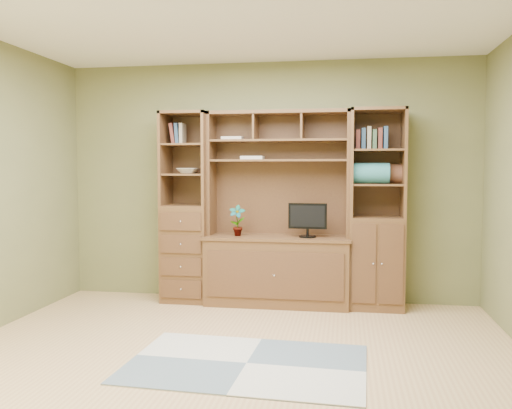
% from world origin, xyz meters
% --- Properties ---
extents(room, '(4.60, 4.10, 2.64)m').
position_xyz_m(room, '(0.00, 0.00, 1.30)').
color(room, tan).
rests_on(room, ground).
extents(center_hutch, '(1.54, 0.53, 2.05)m').
position_xyz_m(center_hutch, '(0.14, 1.73, 1.02)').
color(center_hutch, '#55361D').
rests_on(center_hutch, ground).
extents(left_tower, '(0.50, 0.45, 2.05)m').
position_xyz_m(left_tower, '(-0.86, 1.77, 1.02)').
color(left_tower, '#55361D').
rests_on(left_tower, ground).
extents(right_tower, '(0.55, 0.45, 2.05)m').
position_xyz_m(right_tower, '(1.16, 1.77, 1.02)').
color(right_tower, '#55361D').
rests_on(right_tower, ground).
extents(rug, '(1.78, 1.23, 0.01)m').
position_xyz_m(rug, '(0.13, -0.06, 0.01)').
color(rug, '#929796').
rests_on(rug, ground).
extents(monitor, '(0.41, 0.19, 0.49)m').
position_xyz_m(monitor, '(0.46, 1.70, 0.97)').
color(monitor, black).
rests_on(monitor, center_hutch).
extents(orchid, '(0.17, 0.12, 0.33)m').
position_xyz_m(orchid, '(-0.29, 1.70, 0.89)').
color(orchid, '#AF5F3B').
rests_on(orchid, center_hutch).
extents(magazines, '(0.24, 0.17, 0.04)m').
position_xyz_m(magazines, '(-0.14, 1.82, 1.56)').
color(magazines, beige).
rests_on(magazines, center_hutch).
extents(bowl, '(0.24, 0.24, 0.06)m').
position_xyz_m(bowl, '(-0.85, 1.77, 1.42)').
color(bowl, beige).
rests_on(bowl, left_tower).
extents(blanket_teal, '(0.36, 0.21, 0.21)m').
position_xyz_m(blanket_teal, '(1.10, 1.73, 1.40)').
color(blanket_teal, '#2B7073').
rests_on(blanket_teal, right_tower).
extents(blanket_red, '(0.36, 0.20, 0.20)m').
position_xyz_m(blanket_red, '(1.25, 1.85, 1.39)').
color(blanket_red, brown).
rests_on(blanket_red, right_tower).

